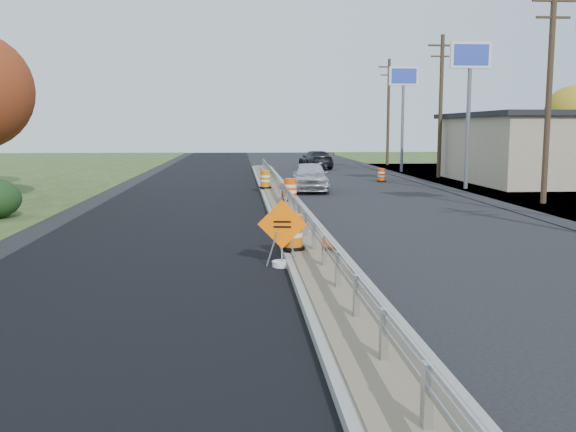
{
  "coord_description": "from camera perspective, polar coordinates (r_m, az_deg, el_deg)",
  "views": [
    {
      "loc": [
        -1.93,
        -18.21,
        3.33
      ],
      "look_at": [
        -0.68,
        -2.03,
        1.1
      ],
      "focal_mm": 40.0,
      "sensor_mm": 36.0,
      "label": 1
    }
  ],
  "objects": [
    {
      "name": "ground",
      "position": [
        18.61,
        1.61,
        -2.48
      ],
      "size": [
        140.0,
        140.0,
        0.0
      ],
      "primitive_type": "plane",
      "color": "black",
      "rests_on": "ground"
    },
    {
      "name": "barrel_median_near",
      "position": [
        16.45,
        0.45,
        -1.51
      ],
      "size": [
        0.61,
        0.61,
        0.9
      ],
      "color": "black",
      "rests_on": "median"
    },
    {
      "name": "car_silver",
      "position": [
        34.07,
        1.98,
        3.53
      ],
      "size": [
        2.11,
        4.68,
        1.56
      ],
      "primitive_type": "imported",
      "rotation": [
        0.0,
        0.0,
        -0.06
      ],
      "color": "silver",
      "rests_on": "ground"
    },
    {
      "name": "barrel_median_far",
      "position": [
        33.3,
        -2.03,
        3.24
      ],
      "size": [
        0.62,
        0.62,
        0.91
      ],
      "color": "black",
      "rests_on": "median"
    },
    {
      "name": "barrel_shoulder_mid",
      "position": [
        40.63,
        8.31,
        3.6
      ],
      "size": [
        0.56,
        0.56,
        0.83
      ],
      "color": "black",
      "rests_on": "ground"
    },
    {
      "name": "car_dark_far",
      "position": [
        53.23,
        2.5,
        5.03
      ],
      "size": [
        2.63,
        5.29,
        1.48
      ],
      "primitive_type": "imported",
      "rotation": [
        0.0,
        0.0,
        3.26
      ],
      "color": "black",
      "rests_on": "ground"
    },
    {
      "name": "utility_pole_north",
      "position": [
        58.78,
        8.91,
        9.3
      ],
      "size": [
        1.9,
        0.26,
        9.4
      ],
      "color": "#473523",
      "rests_on": "ground"
    },
    {
      "name": "utility_pole_smid",
      "position": [
        30.38,
        22.2,
        10.28
      ],
      "size": [
        1.9,
        0.26,
        9.4
      ],
      "color": "#473523",
      "rests_on": "ground"
    },
    {
      "name": "tree_far_yellow",
      "position": [
        59.22,
        23.99,
        8.33
      ],
      "size": [
        4.62,
        4.62,
        6.86
      ],
      "color": "#473523",
      "rests_on": "ground"
    },
    {
      "name": "guardrail",
      "position": [
        27.4,
        -0.36,
        2.37
      ],
      "size": [
        0.1,
        46.15,
        0.72
      ],
      "color": "silver",
      "rests_on": "median"
    },
    {
      "name": "barrel_median_mid",
      "position": [
        27.33,
        0.2,
        2.3
      ],
      "size": [
        0.66,
        0.66,
        0.97
      ],
      "color": "black",
      "rests_on": "median"
    },
    {
      "name": "caution_sign",
      "position": [
        15.45,
        -0.52,
        -3.04
      ],
      "size": [
        1.18,
        0.5,
        1.64
      ],
      "rotation": [
        0.0,
        0.0,
        -0.12
      ],
      "color": "white",
      "rests_on": "ground"
    },
    {
      "name": "milled_overlay",
      "position": [
        28.51,
        -9.36,
        1.03
      ],
      "size": [
        7.2,
        120.0,
        0.01
      ],
      "primitive_type": "cube",
      "color": "black",
      "rests_on": "ground"
    },
    {
      "name": "utility_pole_nmid",
      "position": [
        44.32,
        13.42,
        9.69
      ],
      "size": [
        1.9,
        0.26,
        9.4
      ],
      "color": "#473523",
      "rests_on": "ground"
    },
    {
      "name": "median",
      "position": [
        26.47,
        -0.21,
        0.84
      ],
      "size": [
        1.6,
        55.0,
        0.23
      ],
      "color": "gray",
      "rests_on": "ground"
    },
    {
      "name": "pylon_sign_north",
      "position": [
        49.88,
        10.22,
        11.32
      ],
      "size": [
        2.2,
        0.3,
        7.9
      ],
      "color": "slate",
      "rests_on": "ground"
    },
    {
      "name": "pylon_sign_mid",
      "position": [
        36.53,
        15.88,
        12.47
      ],
      "size": [
        2.2,
        0.3,
        7.9
      ],
      "color": "slate",
      "rests_on": "ground"
    }
  ]
}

